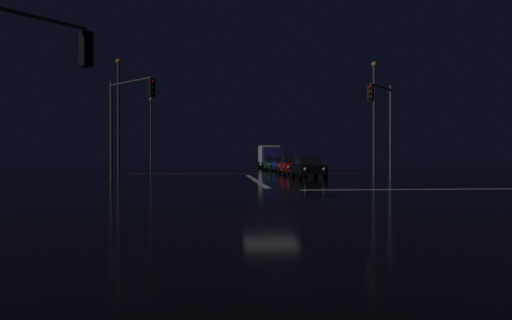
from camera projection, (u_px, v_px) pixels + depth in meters
The scene contains 14 objects.
ground at pixel (271, 191), 20.17m from camera, with size 120.00×120.00×0.10m, color black.
stop_line_north at pixel (255, 180), 29.32m from camera, with size 0.35×15.82×0.01m.
centre_line_ns at pixel (245, 174), 40.88m from camera, with size 22.00×0.15×0.01m.
crosswalk_bar_east at pixel (462, 189), 20.93m from camera, with size 15.82×0.40×0.01m.
sedan_black at pixel (308, 167), 31.96m from camera, with size 2.02×4.33×1.57m.
sedan_red at pixel (292, 166), 38.41m from camera, with size 2.02×4.33×1.57m.
sedan_blue at pixel (282, 164), 44.86m from camera, with size 2.02×4.33×1.57m.
sedan_green at pixel (273, 164), 50.40m from camera, with size 2.02×4.33×1.57m.
box_truck at pixel (270, 156), 56.97m from camera, with size 2.68×8.28×3.08m.
traffic_signal_ne at pixel (383, 114), 29.48m from camera, with size 2.57×2.57×6.58m.
traffic_signal_nw at pixel (127, 110), 27.71m from camera, with size 3.45×3.45×6.63m.
streetlamp_left_near at pixel (119, 109), 34.02m from camera, with size 0.44×0.44×9.27m.
streetlamp_left_far at pixel (151, 128), 49.97m from camera, with size 0.44×0.44×8.42m.
streetlamp_right_near at pixel (374, 110), 35.72m from camera, with size 0.44×0.44×9.41m.
Camera 1 is at (-2.35, -20.03, 1.54)m, focal length 30.49 mm.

